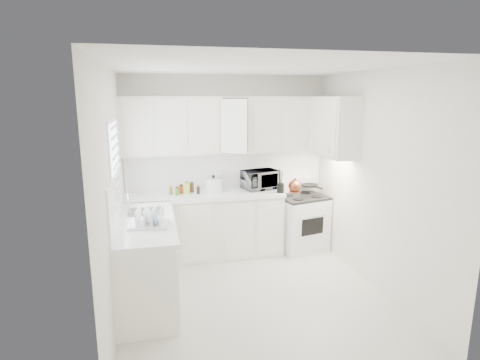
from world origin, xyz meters
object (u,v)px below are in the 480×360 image
object	(u,v)px
stove	(301,215)
rice_cooker	(214,184)
tea_kettle	(295,185)
microwave	(260,178)
dish_rack	(149,216)
utensil_crock	(281,181)

from	to	relation	value
stove	rice_cooker	world-z (taller)	rice_cooker
tea_kettle	microwave	distance (m)	0.53
microwave	tea_kettle	bearing A→B (deg)	-51.63
rice_cooker	dish_rack	distance (m)	1.61
utensil_crock	rice_cooker	bearing A→B (deg)	165.22
stove	microwave	distance (m)	0.86
tea_kettle	stove	bearing A→B (deg)	21.95
dish_rack	stove	bearing A→B (deg)	38.15
stove	rice_cooker	distance (m)	1.44
microwave	dish_rack	xyz separation A→B (m)	(-1.61, -1.39, -0.06)
tea_kettle	rice_cooker	bearing A→B (deg)	148.59
rice_cooker	utensil_crock	bearing A→B (deg)	-6.71
rice_cooker	utensil_crock	size ratio (longest dim) A/B	0.76
tea_kettle	rice_cooker	xyz separation A→B (m)	(-1.15, 0.24, 0.03)
stove	utensil_crock	world-z (taller)	utensil_crock
microwave	rice_cooker	world-z (taller)	microwave
stove	microwave	bearing A→B (deg)	154.45
stove	tea_kettle	bearing A→B (deg)	-151.36
tea_kettle	utensil_crock	xyz separation A→B (m)	(-0.22, -0.01, 0.07)
microwave	utensil_crock	distance (m)	0.37
stove	microwave	size ratio (longest dim) A/B	2.12
microwave	dish_rack	size ratio (longest dim) A/B	1.23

